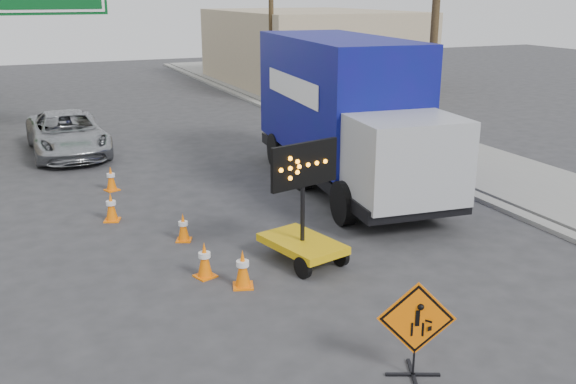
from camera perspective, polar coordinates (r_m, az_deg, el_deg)
ground at (r=10.70m, az=7.80°, el=-15.00°), size 100.00×100.00×0.00m
curb_right at (r=26.26m, az=4.38°, el=4.91°), size 0.40×60.00×0.12m
sidewalk_right at (r=27.39m, az=8.66°, el=5.31°), size 4.00×60.00×0.15m
building_right_far at (r=41.80m, az=1.85°, el=12.68°), size 10.00×14.00×4.60m
highway_gantry at (r=25.60m, az=-23.41°, el=14.59°), size 6.18×0.38×6.90m
utility_pole_near at (r=21.85m, az=12.92°, el=14.27°), size 1.80×0.26×9.00m
utility_pole_far at (r=34.17m, az=-1.51°, el=15.65°), size 1.80×0.26×9.00m
construction_sign at (r=10.11m, az=11.30°, el=-11.72°), size 1.11×0.80×1.59m
arrow_board at (r=14.02m, az=1.29°, el=-3.92°), size 1.68×2.12×2.71m
pickup_truck at (r=24.80m, az=-19.02°, el=4.93°), size 2.69×5.58×1.53m
box_truck at (r=19.32m, az=5.06°, el=6.27°), size 3.70×9.56×4.43m
cone_a at (r=12.97m, az=-4.05°, el=-6.79°), size 0.51×0.51×0.80m
cone_b at (r=13.49m, az=-7.42°, el=-5.98°), size 0.50×0.50×0.78m
cone_c at (r=15.50m, az=-9.29°, el=-3.09°), size 0.46×0.46×0.69m
cone_d at (r=17.22m, az=-15.44°, el=-1.27°), size 0.50×0.50×0.77m
cone_e at (r=19.87m, az=-15.45°, el=1.17°), size 0.49×0.49×0.75m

